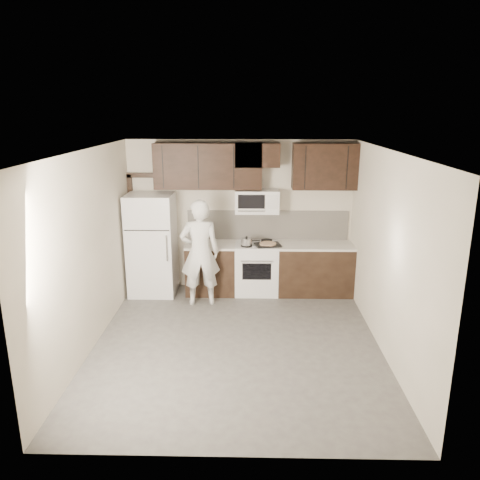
{
  "coord_description": "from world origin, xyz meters",
  "views": [
    {
      "loc": [
        0.18,
        -5.99,
        3.22
      ],
      "look_at": [
        0.03,
        0.9,
        1.27
      ],
      "focal_mm": 35.0,
      "sensor_mm": 36.0,
      "label": 1
    }
  ],
  "objects_px": {
    "refrigerator": "(152,244)",
    "person": "(200,253)",
    "microwave": "(257,201)",
    "stove": "(257,268)"
  },
  "relations": [
    {
      "from": "stove",
      "to": "person",
      "type": "bearing_deg",
      "value": -151.09
    },
    {
      "from": "refrigerator",
      "to": "person",
      "type": "xyz_separation_m",
      "value": [
        0.9,
        -0.48,
        0.0
      ]
    },
    {
      "from": "stove",
      "to": "microwave",
      "type": "relative_size",
      "value": 1.24
    },
    {
      "from": "stove",
      "to": "refrigerator",
      "type": "distance_m",
      "value": 1.9
    },
    {
      "from": "stove",
      "to": "microwave",
      "type": "xyz_separation_m",
      "value": [
        -0.0,
        0.12,
        1.19
      ]
    },
    {
      "from": "microwave",
      "to": "refrigerator",
      "type": "distance_m",
      "value": 2.0
    },
    {
      "from": "stove",
      "to": "person",
      "type": "distance_m",
      "value": 1.17
    },
    {
      "from": "stove",
      "to": "person",
      "type": "height_order",
      "value": "person"
    },
    {
      "from": "microwave",
      "to": "refrigerator",
      "type": "height_order",
      "value": "microwave"
    },
    {
      "from": "refrigerator",
      "to": "person",
      "type": "height_order",
      "value": "person"
    }
  ]
}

